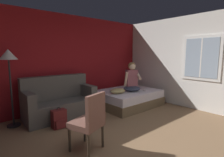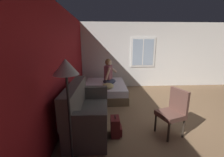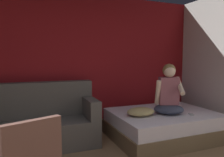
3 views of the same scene
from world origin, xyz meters
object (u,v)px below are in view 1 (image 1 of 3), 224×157
(couch, at_px, (59,102))
(backpack, at_px, (59,119))
(throw_pillow, at_px, (118,91))
(floor_lamp, at_px, (9,62))
(person_seated, at_px, (132,79))
(cell_phone, at_px, (144,91))
(bed, at_px, (128,98))
(side_chair, at_px, (90,120))

(couch, distance_m, backpack, 0.74)
(backpack, bearing_deg, couch, 65.28)
(throw_pillow, xyz_separation_m, floor_lamp, (-2.55, 0.64, 0.88))
(person_seated, bearing_deg, couch, 164.05)
(cell_phone, bearing_deg, throw_pillow, 8.63)
(person_seated, bearing_deg, throw_pillow, 175.28)
(bed, xyz_separation_m, couch, (-2.04, 0.45, 0.16))
(bed, distance_m, backpack, 2.34)
(bed, bearing_deg, cell_phone, -46.28)
(couch, relative_size, person_seated, 1.96)
(side_chair, xyz_separation_m, cell_phone, (2.66, 1.04, -0.05))
(bed, distance_m, couch, 2.09)
(couch, bearing_deg, floor_lamp, 174.55)
(person_seated, distance_m, cell_phone, 0.52)
(couch, bearing_deg, backpack, -114.72)
(side_chair, height_order, backpack, side_chair)
(floor_lamp, bearing_deg, person_seated, -12.51)
(side_chair, bearing_deg, person_seated, 28.23)
(couch, relative_size, throw_pillow, 3.58)
(side_chair, distance_m, floor_lamp, 2.27)
(side_chair, distance_m, cell_phone, 2.86)
(bed, distance_m, cell_phone, 0.54)
(person_seated, height_order, backpack, person_seated)
(side_chair, distance_m, person_seated, 2.68)
(backpack, distance_m, floor_lamp, 1.62)
(person_seated, bearing_deg, floor_lamp, 167.49)
(bed, height_order, person_seated, person_seated)
(bed, bearing_deg, backpack, -175.30)
(cell_phone, bearing_deg, backpack, 22.20)
(backpack, bearing_deg, bed, 4.70)
(floor_lamp, bearing_deg, couch, -5.45)
(side_chair, height_order, throw_pillow, side_chair)
(side_chair, xyz_separation_m, backpack, (-0.00, 1.20, -0.34))
(side_chair, bearing_deg, floor_lamp, 110.93)
(backpack, distance_m, throw_pillow, 1.85)
(throw_pillow, xyz_separation_m, cell_phone, (0.85, -0.26, -0.07))
(side_chair, bearing_deg, backpack, 90.23)
(cell_phone, distance_m, floor_lamp, 3.65)
(side_chair, relative_size, cell_phone, 6.81)
(side_chair, bearing_deg, cell_phone, 21.37)
(couch, xyz_separation_m, person_seated, (2.05, -0.59, 0.44))
(couch, height_order, floor_lamp, floor_lamp)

